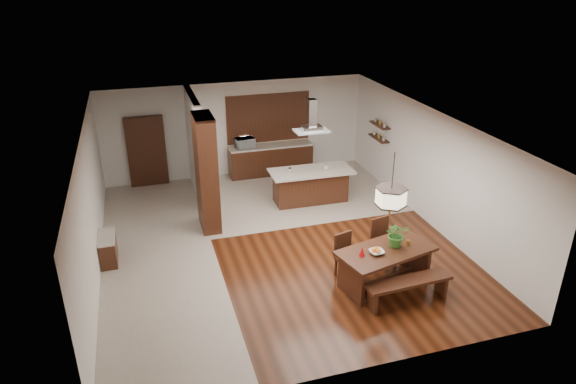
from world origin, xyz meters
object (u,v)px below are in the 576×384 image
object	(u,v)px
hallway_console	(108,249)
dining_chair_right	(384,243)
dining_chair_left	(348,257)
range_hood	(312,116)
fruit_bowl	(377,252)
dining_table	(385,259)
dining_bench	(408,291)
kitchen_island	(310,185)
pendant_lantern	(392,185)
microwave	(245,143)
foliage_plant	(397,235)
island_cup	(326,168)

from	to	relation	value
hallway_console	dining_chair_right	distance (m)	6.10
dining_chair_left	range_hood	distance (m)	4.31
hallway_console	fruit_bowl	distance (m)	5.87
dining_table	dining_bench	bearing A→B (deg)	-76.40
dining_table	range_hood	bearing A→B (deg)	91.80
dining_bench	kitchen_island	bearing A→B (deg)	93.48
pendant_lantern	fruit_bowl	distance (m)	1.42
dining_chair_left	range_hood	bearing A→B (deg)	67.96
microwave	range_hood	bearing A→B (deg)	-70.88
dining_table	kitchen_island	distance (m)	4.27
pendant_lantern	fruit_bowl	size ratio (longest dim) A/B	4.54
dining_bench	kitchen_island	size ratio (longest dim) A/B	0.78
microwave	kitchen_island	bearing A→B (deg)	-70.93
dining_bench	kitchen_island	distance (m)	4.97
fruit_bowl	kitchen_island	world-z (taller)	kitchen_island
dining_chair_right	microwave	size ratio (longest dim) A/B	1.90
fruit_bowl	microwave	xyz separation A→B (m)	(-1.21, 6.63, 0.25)
dining_chair_left	range_hood	size ratio (longest dim) A/B	1.08
dining_table	foliage_plant	bearing A→B (deg)	16.34
dining_chair_right	island_cup	xyz separation A→B (m)	(-0.06, 3.45, 0.46)
dining_bench	microwave	world-z (taller)	microwave
hallway_console	microwave	bearing A→B (deg)	44.79
kitchen_island	microwave	size ratio (longest dim) A/B	4.10
range_hood	dining_table	bearing A→B (deg)	-88.20
dining_bench	pendant_lantern	xyz separation A→B (m)	(-0.17, 0.69, 1.99)
pendant_lantern	range_hood	bearing A→B (deg)	91.80
foliage_plant	range_hood	distance (m)	4.43
hallway_console	dining_bench	size ratio (longest dim) A/B	0.49
kitchen_island	dining_chair_left	bearing A→B (deg)	-96.19
dining_bench	island_cup	distance (m)	4.90
microwave	island_cup	bearing A→B (deg)	-65.22
pendant_lantern	foliage_plant	xyz separation A→B (m)	(0.25, 0.07, -1.16)
range_hood	dining_chair_right	bearing A→B (deg)	-82.48
dining_table	dining_bench	xyz separation A→B (m)	(0.17, -0.69, -0.35)
dining_bench	hallway_console	bearing A→B (deg)	149.91
dining_bench	dining_chair_left	world-z (taller)	dining_chair_left
dining_chair_right	microwave	bearing A→B (deg)	95.55
dining_table	dining_bench	distance (m)	0.79
dining_chair_right	fruit_bowl	size ratio (longest dim) A/B	3.68
dining_chair_right	microwave	distance (m)	6.14
fruit_bowl	kitchen_island	size ratio (longest dim) A/B	0.13
fruit_bowl	foliage_plant	bearing A→B (deg)	17.56
dining_chair_right	range_hood	distance (m)	4.09
pendant_lantern	range_hood	size ratio (longest dim) A/B	1.46
fruit_bowl	island_cup	xyz separation A→B (m)	(0.53, 4.24, 0.14)
range_hood	island_cup	bearing A→B (deg)	-16.11
island_cup	microwave	world-z (taller)	microwave
fruit_bowl	microwave	distance (m)	6.74
dining_chair_right	range_hood	bearing A→B (deg)	85.90
dining_table	dining_chair_right	bearing A→B (deg)	64.31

